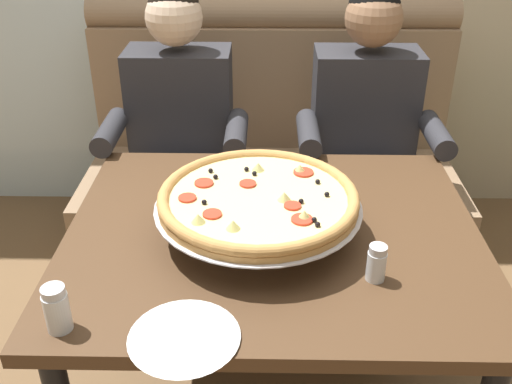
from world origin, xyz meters
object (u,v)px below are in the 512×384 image
Objects in this scene: shaker_parmesan at (376,265)px; plate_near_left at (184,335)px; diner_left at (179,137)px; pizza at (258,199)px; booth_bench at (271,176)px; shaker_oregano at (57,312)px; diner_right at (366,138)px; dining_table at (273,256)px.

shaker_parmesan is 0.50m from plate_near_left.
diner_left is 2.27× the size of pizza.
diner_left is at bearing 124.09° from shaker_parmesan.
booth_bench reaches higher than shaker_oregano.
diner_right is 13.09× the size of shaker_parmesan.
plate_near_left is at bearing -114.33° from dining_table.
shaker_oregano is at bearing -165.22° from shaker_parmesan.
booth_bench is 1.49m from shaker_oregano.
dining_table is 0.48m from plate_near_left.
diner_right is 5.19× the size of plate_near_left.
dining_table is 10.18× the size of shaker_oregano.
pizza is 5.77× the size of shaker_parmesan.
diner_left is at bearing 84.17° from shaker_oregano.
diner_right is (0.36, 0.69, 0.06)m from dining_table.
dining_table is 0.20m from pizza.
pizza is at bearing 145.74° from shaker_parmesan.
shaker_parmesan is at bearing -40.42° from dining_table.
shaker_parmesan is 0.40× the size of plate_near_left.
diner_right is 11.24× the size of shaker_oregano.
diner_right is at bearing 60.24° from pizza.
pizza is at bearing -161.08° from dining_table.
booth_bench is at bearing 87.54° from pizza.
dining_table is 4.69× the size of plate_near_left.
dining_table is 2.05× the size of pizza.
diner_right reaches higher than shaker_parmesan.
pizza reaches higher than shaker_oregano.
dining_table is (0.00, -0.96, 0.25)m from booth_bench.
pizza is 0.58m from shaker_oregano.
plate_near_left is at bearing -116.37° from diner_right.
dining_table is 0.35m from shaker_parmesan.
plate_near_left is (-0.15, -0.42, -0.10)m from pizza.
booth_bench is 1.26× the size of diner_left.
diner_left is 5.19× the size of plate_near_left.
shaker_oregano is at bearing -95.83° from diner_left.
shaker_oregano is at bearing -127.31° from diner_right.
pizza reaches higher than shaker_parmesan.
pizza is at bearing 69.82° from plate_near_left.
diner_left is 1.10m from shaker_oregano.
shaker_parmesan reaches higher than plate_near_left.
diner_left reaches higher than shaker_oregano.
diner_right is (0.72, 0.00, 0.00)m from diner_left.
booth_bench is 0.55m from diner_right.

